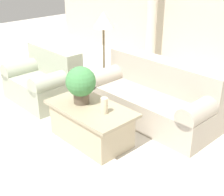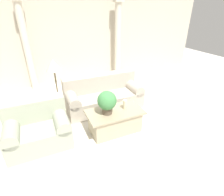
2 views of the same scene
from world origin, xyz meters
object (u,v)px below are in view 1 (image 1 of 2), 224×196
(potted_plant, at_px, (81,83))
(floor_lamp, at_px, (103,25))
(loveseat, at_px, (45,79))
(sofa_long, at_px, (154,97))
(coffee_table, at_px, (91,123))

(potted_plant, relative_size, floor_lamp, 0.35)
(loveseat, bearing_deg, potted_plant, -11.87)
(sofa_long, distance_m, loveseat, 1.85)
(coffee_table, height_order, potted_plant, potted_plant)
(coffee_table, xyz_separation_m, potted_plant, (-0.17, -0.00, 0.51))
(loveseat, height_order, floor_lamp, floor_lamp)
(potted_plant, bearing_deg, coffee_table, 0.77)
(loveseat, distance_m, potted_plant, 1.43)
(sofa_long, height_order, potted_plant, potted_plant)
(sofa_long, distance_m, coffee_table, 1.08)
(potted_plant, bearing_deg, loveseat, 168.13)
(floor_lamp, bearing_deg, loveseat, -122.69)
(sofa_long, relative_size, coffee_table, 1.68)
(loveseat, height_order, coffee_table, loveseat)
(coffee_table, bearing_deg, potted_plant, -179.23)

